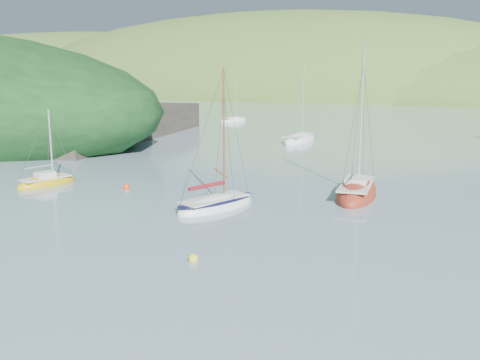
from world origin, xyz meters
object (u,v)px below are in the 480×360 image
at_px(sailboat_yellow, 47,183).
at_px(distant_sloop_a, 299,141).
at_px(daysailer_white, 216,205).
at_px(distant_sloop_c, 233,121).
at_px(sloop_red, 356,193).

distance_m(sailboat_yellow, distant_sloop_a, 32.61).
xyz_separation_m(daysailer_white, distant_sloop_c, (-24.27, 51.24, -0.06)).
height_order(daysailer_white, sloop_red, sloop_red).
distance_m(distant_sloop_a, distant_sloop_c, 26.64).
bearing_deg(daysailer_white, distant_sloop_c, 134.27).
relative_size(daysailer_white, sloop_red, 0.82).
bearing_deg(distant_sloop_a, distant_sloop_c, 137.16).
bearing_deg(sailboat_yellow, sloop_red, 31.10).
relative_size(sailboat_yellow, distant_sloop_c, 0.75).
bearing_deg(sloop_red, sailboat_yellow, -170.21).
bearing_deg(daysailer_white, sloop_red, 63.79).
xyz_separation_m(sloop_red, sailboat_yellow, (-21.73, -6.46, -0.05)).
distance_m(daysailer_white, sailboat_yellow, 14.67).
bearing_deg(distant_sloop_a, daysailer_white, -76.14).
height_order(daysailer_white, sailboat_yellow, daysailer_white).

